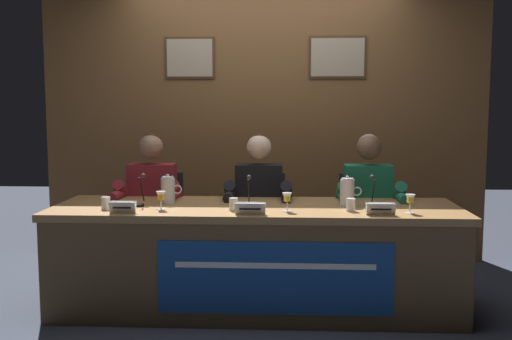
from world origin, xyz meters
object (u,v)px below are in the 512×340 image
(panelist_right, at_px, (369,202))
(nameplate_right, at_px, (381,209))
(juice_glass_right, at_px, (410,200))
(chair_right, at_px, (365,232))
(microphone_right, at_px, (374,197))
(juice_glass_left, at_px, (161,197))
(panelist_left, at_px, (150,200))
(chair_center, at_px, (260,231))
(microphone_center, at_px, (248,197))
(water_cup_left, at_px, (106,204))
(water_cup_center, at_px, (234,205))
(water_pitcher_left_side, at_px, (168,190))
(panelist_center, at_px, (259,201))
(microphone_left, at_px, (141,195))
(chair_left, at_px, (156,230))
(conference_table, at_px, (256,242))
(nameplate_left, at_px, (123,207))
(water_cup_right, at_px, (351,205))
(water_pitcher_right_side, at_px, (347,192))
(juice_glass_center, at_px, (287,198))
(nameplate_center, at_px, (250,208))

(panelist_right, xyz_separation_m, nameplate_right, (-0.03, -0.71, 0.07))
(nameplate_right, height_order, juice_glass_right, juice_glass_right)
(chair_right, relative_size, microphone_right, 4.07)
(juice_glass_left, bearing_deg, panelist_right, 21.86)
(panelist_left, relative_size, chair_center, 1.37)
(microphone_center, distance_m, chair_right, 1.19)
(water_cup_left, distance_m, water_cup_center, 0.86)
(water_pitcher_left_side, bearing_deg, juice_glass_left, -89.07)
(juice_glass_left, bearing_deg, microphone_center, 9.20)
(panelist_center, height_order, water_cup_center, panelist_center)
(microphone_center, bearing_deg, juice_glass_left, -170.80)
(microphone_left, distance_m, nameplate_right, 1.63)
(chair_left, xyz_separation_m, panelist_left, (-0.00, -0.20, 0.27))
(conference_table, xyz_separation_m, nameplate_left, (-0.85, -0.22, 0.27))
(nameplate_right, height_order, water_cup_right, water_cup_right)
(microphone_left, relative_size, water_pitcher_right_side, 1.03)
(conference_table, xyz_separation_m, nameplate_right, (0.80, -0.20, 0.27))
(juice_glass_right, bearing_deg, conference_table, 172.80)
(chair_right, height_order, microphone_right, microphone_right)
(water_cup_right, relative_size, water_pitcher_left_side, 0.40)
(chair_center, distance_m, juice_glass_center, 0.93)
(panelist_left, bearing_deg, conference_table, -31.28)
(water_cup_left, xyz_separation_m, panelist_right, (1.84, 0.60, -0.07))
(chair_left, bearing_deg, juice_glass_center, -37.58)
(chair_left, xyz_separation_m, microphone_left, (0.04, -0.63, 0.38))
(panelist_right, bearing_deg, juice_glass_center, -135.54)
(chair_right, xyz_separation_m, water_pitcher_left_side, (-1.47, -0.52, 0.40))
(juice_glass_center, relative_size, nameplate_right, 0.68)
(panelist_center, bearing_deg, water_pitcher_right_side, -29.19)
(chair_right, bearing_deg, conference_table, -139.66)
(conference_table, relative_size, juice_glass_left, 22.69)
(juice_glass_center, relative_size, water_pitcher_right_side, 0.59)
(microphone_center, distance_m, panelist_right, 1.02)
(panelist_right, xyz_separation_m, microphone_right, (-0.03, -0.44, 0.11))
(panelist_center, height_order, microphone_right, panelist_center)
(nameplate_center, bearing_deg, chair_center, 88.78)
(nameplate_left, height_order, juice_glass_left, juice_glass_left)
(panelist_left, height_order, nameplate_right, panelist_left)
(microphone_right, relative_size, water_pitcher_left_side, 1.03)
(juice_glass_right, bearing_deg, juice_glass_center, 178.12)
(conference_table, bearing_deg, chair_right, 40.34)
(panelist_left, relative_size, chair_right, 1.37)
(water_cup_center, bearing_deg, panelist_right, 31.53)
(panelist_center, height_order, microphone_center, panelist_center)
(panelist_left, distance_m, nameplate_center, 1.10)
(juice_glass_center, distance_m, chair_right, 1.10)
(chair_left, distance_m, microphone_center, 1.12)
(chair_right, height_order, panelist_right, panelist_right)
(chair_right, bearing_deg, panelist_left, -173.25)
(water_pitcher_right_side, bearing_deg, juice_glass_right, -37.20)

